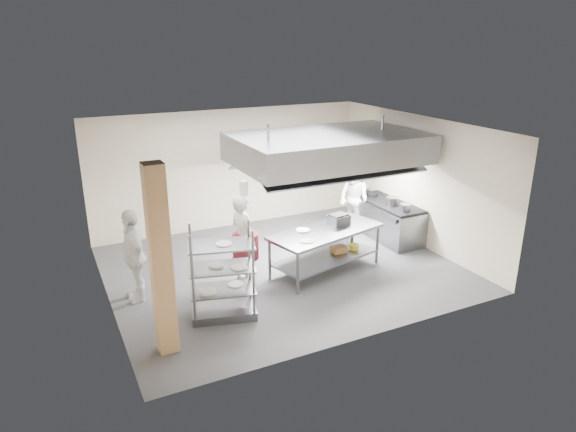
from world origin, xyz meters
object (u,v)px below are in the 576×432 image
chef_plating (134,255)px  chef_head (243,239)px  chef_line (354,199)px  island (325,251)px  stockpot (392,201)px  pass_rack (222,273)px  cooking_range (387,221)px  griddle (339,220)px

chef_plating → chef_head: bearing=82.8°
chef_head → chef_line: 3.78m
island → stockpot: 2.43m
chef_head → pass_rack: bearing=131.9°
island → cooking_range: size_ratio=1.22×
island → griddle: 0.72m
chef_head → chef_line: size_ratio=1.07×
cooking_range → chef_plating: bearing=-175.3°
cooking_range → chef_head: bearing=-169.6°
island → stockpot: (2.25, 0.76, 0.54)m
island → chef_plating: 3.82m
chef_plating → chef_line: bearing=101.6°
pass_rack → island: bearing=33.0°
island → chef_head: bearing=157.7°
island → chef_head: chef_head is taller
island → pass_rack: 2.68m
pass_rack → griddle: bearing=33.9°
chef_line → stockpot: (0.46, -0.92, 0.15)m
island → griddle: griddle is taller
island → pass_rack: (-2.53, -0.81, 0.38)m
chef_line → griddle: chef_line is taller
chef_head → stockpot: bearing=-93.6°
island → chef_plating: size_ratio=1.38×
chef_plating → stockpot: chef_plating is taller
chef_head → chef_plating: 2.06m
pass_rack → stockpot: bearing=33.4°
pass_rack → cooking_range: 5.18m
chef_head → griddle: chef_head is taller
griddle → island: bearing=-167.6°
cooking_range → chef_line: (-0.53, 0.68, 0.43)m
pass_rack → cooking_range: size_ratio=0.83×
pass_rack → chef_head: 1.34m
chef_head → chef_line: (3.50, 1.43, -0.06)m
island → stockpot: stockpot is taller
island → chef_line: 2.49m
chef_line → stockpot: bearing=12.0°
cooking_range → stockpot: 0.63m
stockpot → chef_head: bearing=-172.8°
griddle → stockpot: griddle is taller
island → griddle: bearing=10.1°
pass_rack → chef_head: chef_head is taller
chef_line → stockpot: 1.04m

